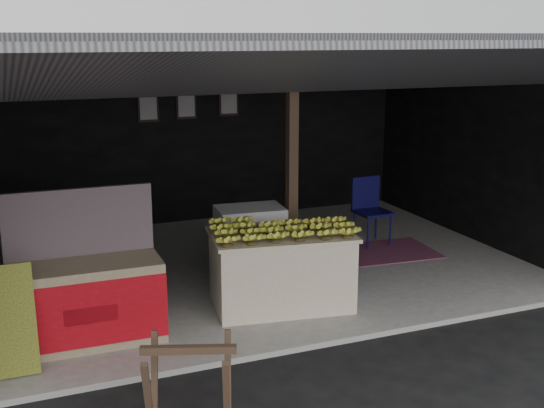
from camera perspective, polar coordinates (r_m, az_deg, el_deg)
name	(u,v)px	position (r m, az deg, el deg)	size (l,w,h in m)	color
ground	(340,345)	(6.97, 5.68, -11.65)	(80.00, 80.00, 0.00)	black
concrete_slab	(252,266)	(9.07, -1.66, -5.18)	(7.00, 5.00, 0.06)	gray
shophouse	(243,107)	(8.91, -2.46, 8.13)	(7.40, 7.29, 3.02)	black
banana_table	(281,269)	(7.57, 0.77, -5.46)	(1.66, 1.16, 0.85)	beige
banana_pile	(281,225)	(7.42, 0.78, -1.78)	(1.42, 0.85, 0.17)	yellow
white_crate	(250,243)	(8.43, -1.83, -3.25)	(0.86, 0.62, 0.90)	white
neighbor_stall	(87,298)	(6.94, -15.26, -7.59)	(1.46, 0.67, 1.49)	#998466
sawhorse	(189,377)	(5.43, -6.95, -14.20)	(0.81, 0.80, 0.71)	#483124
water_barrel	(330,265)	(8.18, 4.86, -5.11)	(0.38, 0.38, 0.55)	#0D2294
plastic_chair	(369,205)	(9.91, 8.13, -0.05)	(0.47, 0.47, 0.96)	#0C0A3A
magenta_rug	(381,252)	(9.63, 9.07, -3.98)	(1.50, 1.00, 0.01)	#66164A
picture_frames	(188,106)	(10.86, -7.02, 8.18)	(1.62, 0.04, 0.46)	black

